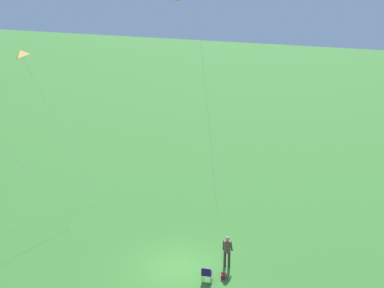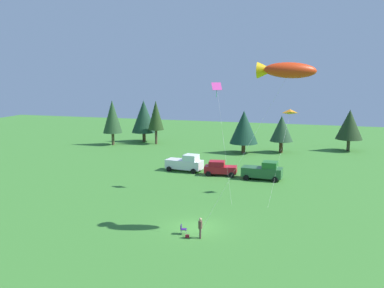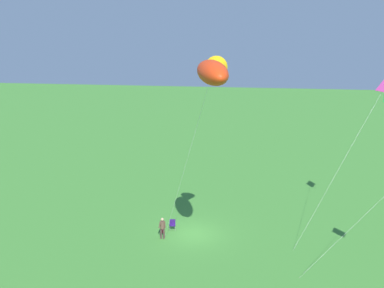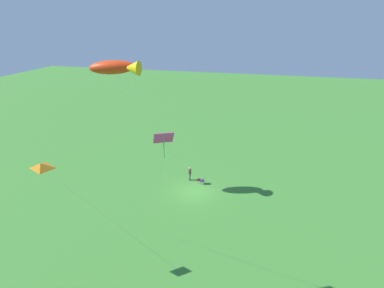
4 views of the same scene
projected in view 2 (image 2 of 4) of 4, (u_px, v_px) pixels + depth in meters
The scene contains 11 objects.
ground_plane at pixel (196, 227), 39.45m from camera, with size 160.00×160.00×0.00m, color #3B7B2E.
person_kite_flyer at pixel (200, 226), 36.76m from camera, with size 0.39×0.55×1.74m.
folding_chair at pixel (183, 228), 37.80m from camera, with size 0.55×0.55×0.82m.
backpack_on_grass at pixel (187, 236), 37.07m from camera, with size 0.32×0.22×0.22m, color #A71B28.
truck_white_pickup at pixel (185, 163), 61.18m from camera, with size 5.19×2.86×2.34m.
car_red_sedan at pixel (220, 168), 58.79m from camera, with size 4.38×2.62×1.89m.
truck_green_flatbed at pixel (263, 171), 56.47m from camera, with size 5.07×2.56×2.34m.
treeline_distant at pixel (239, 123), 77.79m from camera, with size 59.66×11.84×8.24m.
kite_large_fish at pixel (284, 70), 37.00m from camera, with size 9.08×5.53×14.37m.
kite_delta_orange at pixel (290, 111), 49.18m from camera, with size 2.07×6.88×9.54m.
kite_diamond_rainbow at pixel (217, 89), 50.74m from camera, with size 3.88×6.67×12.26m.
Camera 2 is at (10.71, -36.17, 13.70)m, focal length 42.00 mm.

